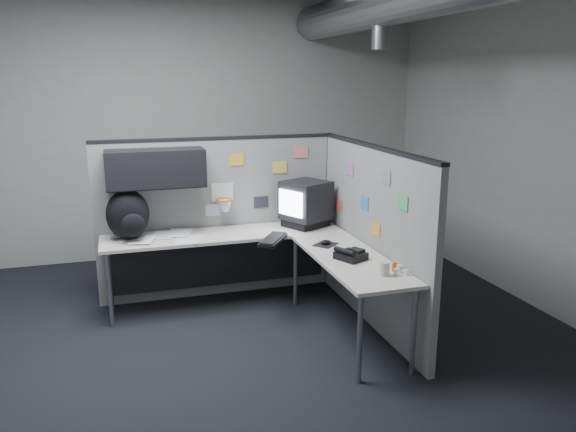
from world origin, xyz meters
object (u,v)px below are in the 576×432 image
object	(u,v)px
desk	(255,251)
keyboard	(273,239)
phone	(350,255)
backpack	(128,216)
monitor	(306,203)

from	to	relation	value
desk	keyboard	size ratio (longest dim) A/B	5.04
phone	backpack	xyz separation A→B (m)	(-1.73, 1.13, 0.19)
keyboard	phone	xyz separation A→B (m)	(0.47, -0.69, 0.02)
monitor	keyboard	size ratio (longest dim) A/B	1.18
keyboard	backpack	size ratio (longest dim) A/B	0.96
desk	monitor	bearing A→B (deg)	27.35
phone	backpack	bearing A→B (deg)	131.41
keyboard	phone	distance (m)	0.84
desk	backpack	size ratio (longest dim) A/B	4.85
monitor	phone	size ratio (longest dim) A/B	1.90
keyboard	desk	bearing A→B (deg)	125.09
monitor	backpack	size ratio (longest dim) A/B	1.14
keyboard	backpack	world-z (taller)	backpack
desk	keyboard	world-z (taller)	keyboard
keyboard	monitor	bearing A→B (deg)	31.03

